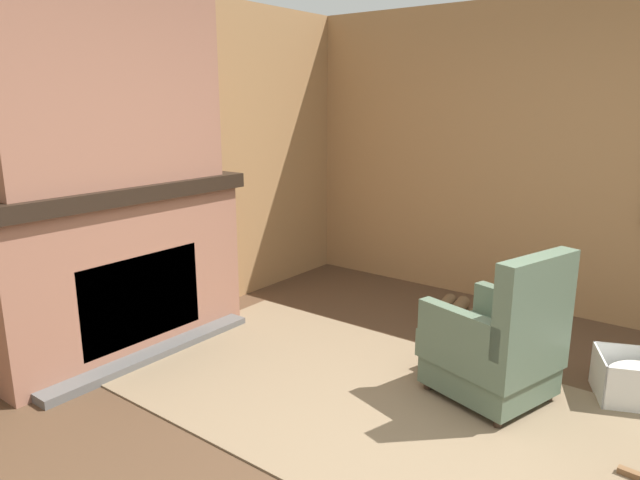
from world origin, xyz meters
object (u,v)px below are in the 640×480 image
armchair (497,346)px  storage_case (138,171)px  firewood_stack (451,313)px  oil_lamp_vase (12,183)px

armchair → storage_case: 2.75m
firewood_stack → storage_case: storage_case is taller
oil_lamp_vase → firewood_stack: bearing=56.3°
firewood_stack → armchair: bearing=-53.2°
oil_lamp_vase → storage_case: size_ratio=1.17×
firewood_stack → oil_lamp_vase: size_ratio=1.48×
firewood_stack → storage_case: bearing=-135.4°
firewood_stack → storage_case: (-1.74, -1.71, 1.22)m
firewood_stack → oil_lamp_vase: oil_lamp_vase is taller
firewood_stack → oil_lamp_vase: 3.37m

